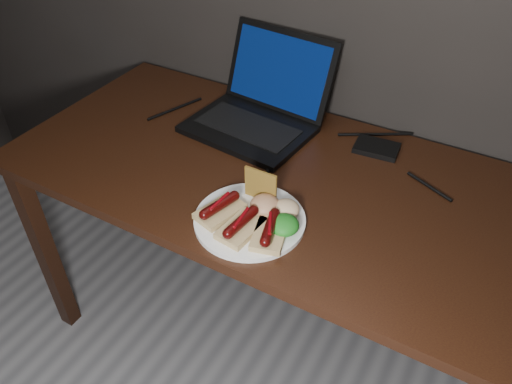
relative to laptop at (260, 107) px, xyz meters
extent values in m
cube|color=black|center=(0.12, -0.19, -0.07)|extent=(1.40, 0.70, 0.03)
cube|color=black|center=(-0.53, -0.49, -0.44)|extent=(0.05, 0.05, 0.72)
cube|color=black|center=(-0.53, 0.11, -0.44)|extent=(0.05, 0.05, 0.72)
cube|color=black|center=(0.77, 0.11, -0.44)|extent=(0.05, 0.05, 0.72)
cube|color=black|center=(-0.01, -0.06, -0.04)|extent=(0.37, 0.29, 0.02)
cube|color=black|center=(-0.01, -0.06, -0.03)|extent=(0.31, 0.17, 0.00)
cube|color=black|center=(0.01, 0.11, 0.08)|extent=(0.36, 0.13, 0.23)
cube|color=navy|center=(0.01, 0.11, 0.08)|extent=(0.32, 0.11, 0.20)
cube|color=black|center=(0.36, 0.04, -0.05)|extent=(0.13, 0.09, 0.02)
cylinder|color=black|center=(0.10, -0.14, -0.05)|extent=(0.10, 0.16, 0.01)
cylinder|color=black|center=(0.33, 0.11, -0.05)|extent=(0.19, 0.12, 0.01)
cylinder|color=black|center=(0.53, -0.06, -0.05)|extent=(0.13, 0.07, 0.01)
cylinder|color=black|center=(-0.27, -0.06, -0.05)|extent=(0.08, 0.19, 0.01)
cylinder|color=white|center=(0.20, -0.40, -0.05)|extent=(0.34, 0.34, 0.01)
cube|color=#DFC883|center=(0.13, -0.42, -0.03)|extent=(0.10, 0.13, 0.02)
cylinder|color=#430804|center=(0.13, -0.42, -0.01)|extent=(0.05, 0.10, 0.02)
sphere|color=#430804|center=(0.11, -0.46, -0.01)|extent=(0.03, 0.02, 0.02)
sphere|color=#430804|center=(0.14, -0.37, -0.01)|extent=(0.03, 0.02, 0.02)
cylinder|color=#68040A|center=(0.13, -0.42, 0.00)|extent=(0.01, 0.07, 0.01)
cube|color=#DFC883|center=(0.20, -0.44, -0.03)|extent=(0.08, 0.12, 0.02)
cylinder|color=#430804|center=(0.20, -0.44, -0.01)|extent=(0.04, 0.10, 0.02)
sphere|color=#430804|center=(0.19, -0.49, -0.01)|extent=(0.02, 0.02, 0.02)
sphere|color=#430804|center=(0.21, -0.40, -0.01)|extent=(0.02, 0.02, 0.02)
cylinder|color=#68040A|center=(0.20, -0.44, 0.00)|extent=(0.01, 0.07, 0.01)
cube|color=#DFC883|center=(0.27, -0.43, -0.03)|extent=(0.10, 0.13, 0.02)
cylinder|color=#430804|center=(0.27, -0.43, -0.01)|extent=(0.05, 0.10, 0.02)
sphere|color=#430804|center=(0.28, -0.47, -0.01)|extent=(0.03, 0.02, 0.02)
sphere|color=#430804|center=(0.25, -0.38, -0.01)|extent=(0.03, 0.02, 0.02)
cylinder|color=#68040A|center=(0.27, -0.43, 0.00)|extent=(0.04, 0.07, 0.01)
cube|color=#AB7F2F|center=(0.18, -0.32, 0.00)|extent=(0.09, 0.01, 0.08)
ellipsoid|color=#166113|center=(0.28, -0.40, -0.02)|extent=(0.07, 0.07, 0.04)
ellipsoid|color=maroon|center=(0.21, -0.36, -0.02)|extent=(0.07, 0.07, 0.04)
ellipsoid|color=beige|center=(0.26, -0.34, -0.02)|extent=(0.06, 0.06, 0.04)
camera|label=1|loc=(0.63, -1.14, 0.75)|focal=35.00mm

